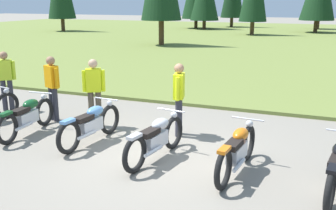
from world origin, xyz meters
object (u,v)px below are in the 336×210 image
object	(u,v)px
motorcycle_silver	(156,138)
rider_checking_bike	(6,77)
motorcycle_sky_blue	(91,124)
rider_in_hivis_vest	(179,95)
motorcycle_orange	(237,150)
rider_with_back_turned	(94,89)
rider_near_row_end	(52,85)
motorcycle_british_green	(27,116)

from	to	relation	value
motorcycle_silver	rider_checking_bike	world-z (taller)	rider_checking_bike
motorcycle_sky_blue	rider_in_hivis_vest	xyz separation A→B (m)	(1.59, 1.19, 0.51)
motorcycle_sky_blue	motorcycle_orange	xyz separation A→B (m)	(3.27, -0.37, 0.00)
motorcycle_silver	rider_with_back_turned	world-z (taller)	rider_with_back_turned
rider_with_back_turned	rider_near_row_end	world-z (taller)	same
motorcycle_sky_blue	rider_near_row_end	xyz separation A→B (m)	(-1.80, 1.08, 0.51)
motorcycle_british_green	rider_checking_bike	bearing A→B (deg)	143.15
rider_checking_bike	motorcycle_orange	bearing A→B (deg)	-14.49
motorcycle_orange	rider_in_hivis_vest	size ratio (longest dim) A/B	1.26
motorcycle_silver	rider_with_back_turned	xyz separation A→B (m)	(-2.23, 1.40, 0.51)
motorcycle_orange	rider_with_back_turned	size ratio (longest dim) A/B	1.26
motorcycle_silver	rider_near_row_end	xyz separation A→B (m)	(-3.48, 1.42, 0.51)
motorcycle_sky_blue	rider_with_back_turned	world-z (taller)	rider_with_back_turned
motorcycle_silver	rider_checking_bike	bearing A→B (deg)	161.81
motorcycle_british_green	rider_with_back_turned	xyz separation A→B (m)	(1.13, 1.11, 0.51)
rider_with_back_turned	rider_near_row_end	bearing A→B (deg)	179.09
motorcycle_sky_blue	rider_in_hivis_vest	bearing A→B (deg)	36.76
motorcycle_orange	rider_in_hivis_vest	xyz separation A→B (m)	(-1.68, 1.56, 0.51)
rider_with_back_turned	rider_near_row_end	distance (m)	1.25
motorcycle_silver	rider_checking_bike	distance (m)	5.60
motorcycle_silver	rider_near_row_end	world-z (taller)	rider_near_row_end
rider_with_back_turned	motorcycle_sky_blue	bearing A→B (deg)	-62.37
motorcycle_orange	motorcycle_british_green	bearing A→B (deg)	176.17
motorcycle_sky_blue	rider_with_back_turned	size ratio (longest dim) A/B	1.26
rider_with_back_turned	rider_near_row_end	size ratio (longest dim) A/B	1.00
motorcycle_silver	rider_in_hivis_vest	bearing A→B (deg)	93.26
rider_near_row_end	rider_checking_bike	xyz separation A→B (m)	(-1.82, 0.33, 0.00)
rider_with_back_turned	rider_checking_bike	distance (m)	3.09
motorcycle_silver	rider_with_back_turned	bearing A→B (deg)	148.00
rider_checking_bike	rider_near_row_end	bearing A→B (deg)	-10.16
motorcycle_silver	motorcycle_orange	xyz separation A→B (m)	(1.60, -0.04, 0.00)
rider_near_row_end	motorcycle_silver	bearing A→B (deg)	-22.14
motorcycle_sky_blue	rider_with_back_turned	bearing A→B (deg)	117.63
rider_with_back_turned	rider_in_hivis_vest	distance (m)	2.15
motorcycle_sky_blue	motorcycle_silver	distance (m)	1.71
motorcycle_british_green	rider_in_hivis_vest	bearing A→B (deg)	20.53
motorcycle_sky_blue	rider_in_hivis_vest	size ratio (longest dim) A/B	1.26
rider_near_row_end	rider_in_hivis_vest	bearing A→B (deg)	1.73
motorcycle_sky_blue	rider_with_back_turned	xyz separation A→B (m)	(-0.56, 1.06, 0.51)
motorcycle_british_green	rider_with_back_turned	size ratio (longest dim) A/B	1.26
rider_near_row_end	motorcycle_british_green	bearing A→B (deg)	-84.22
motorcycle_sky_blue	rider_near_row_end	size ratio (longest dim) A/B	1.26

